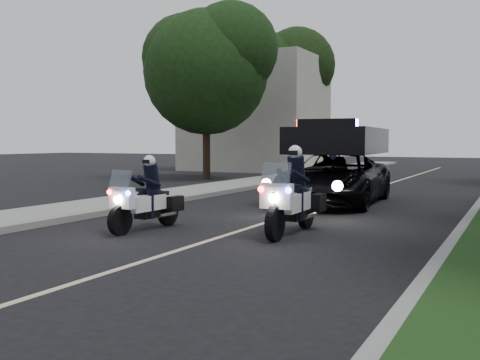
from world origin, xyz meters
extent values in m
plane|color=black|center=(0.00, 0.00, 0.00)|extent=(120.00, 120.00, 0.00)
cube|color=gray|center=(4.10, 10.00, 0.07)|extent=(0.20, 60.00, 0.15)
cube|color=gray|center=(-4.10, 10.00, 0.07)|extent=(0.20, 60.00, 0.15)
cube|color=gray|center=(-5.20, 10.00, 0.08)|extent=(2.00, 60.00, 0.16)
cube|color=#A8A396|center=(-10.00, 26.00, 3.50)|extent=(8.00, 6.00, 7.00)
cube|color=#BFB78C|center=(0.00, 10.00, 0.00)|extent=(0.12, 50.00, 0.01)
imported|color=black|center=(0.25, 10.30, 0.00)|extent=(2.87, 5.58, 2.64)
imported|color=black|center=(-2.22, 17.71, 0.00)|extent=(0.75, 1.73, 0.88)
imported|color=black|center=(-2.22, 17.71, 0.00)|extent=(0.71, 0.48, 1.93)
camera|label=1|loc=(5.15, -5.23, 1.85)|focal=41.00mm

